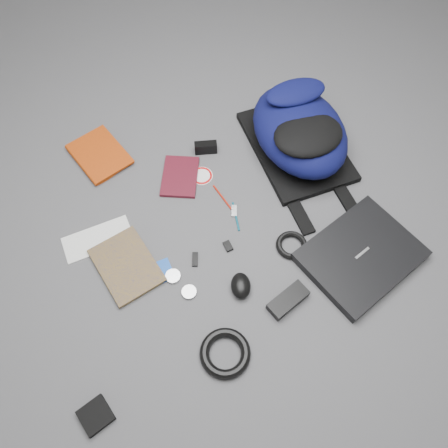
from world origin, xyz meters
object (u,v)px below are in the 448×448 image
object	(u,v)px
textbook_red	(80,166)
pouch	(96,416)
mouse	(241,286)
power_brick	(288,300)
comic_book	(103,279)
dvd_case	(180,176)
backpack	(299,130)
compact_camera	(206,148)
laptop	(361,255)

from	to	relation	value
textbook_red	pouch	bearing A→B (deg)	-116.61
mouse	power_brick	xyz separation A→B (m)	(0.14, -0.09, -0.01)
pouch	comic_book	bearing A→B (deg)	79.29
dvd_case	mouse	world-z (taller)	mouse
backpack	compact_camera	world-z (taller)	backpack
comic_book	compact_camera	xyz separation A→B (m)	(0.48, 0.45, 0.02)
power_brick	backpack	bearing A→B (deg)	44.09
comic_book	dvd_case	distance (m)	0.50
backpack	laptop	distance (m)	0.53
laptop	pouch	size ratio (longest dim) A/B	4.52
laptop	textbook_red	distance (m)	1.12
backpack	pouch	size ratio (longest dim) A/B	6.10
mouse	power_brick	world-z (taller)	mouse
dvd_case	power_brick	bearing A→B (deg)	-49.33
textbook_red	power_brick	xyz separation A→B (m)	(0.60, -0.75, 0.00)
compact_camera	pouch	distance (m)	1.04
power_brick	mouse	bearing A→B (deg)	123.89
backpack	power_brick	world-z (taller)	backpack
textbook_red	dvd_case	xyz separation A→B (m)	(0.37, -0.15, -0.01)
laptop	mouse	bearing A→B (deg)	156.84
laptop	power_brick	distance (m)	0.31
dvd_case	mouse	size ratio (longest dim) A/B	2.02
backpack	textbook_red	size ratio (longest dim) A/B	2.15
dvd_case	laptop	bearing A→B (deg)	-24.40
compact_camera	laptop	bearing A→B (deg)	-46.16
power_brick	comic_book	bearing A→B (deg)	134.02
backpack	dvd_case	bearing A→B (deg)	176.93
comic_book	power_brick	bearing A→B (deg)	-40.65
comic_book	pouch	bearing A→B (deg)	-118.47
compact_camera	pouch	xyz separation A→B (m)	(-0.56, -0.87, -0.01)
dvd_case	pouch	bearing A→B (deg)	-99.73
laptop	pouch	world-z (taller)	laptop
compact_camera	mouse	bearing A→B (deg)	-82.99
compact_camera	power_brick	distance (m)	0.70
dvd_case	mouse	bearing A→B (deg)	-60.02
laptop	comic_book	xyz separation A→B (m)	(-0.88, 0.16, -0.01)
textbook_red	comic_book	size ratio (longest dim) A/B	0.97
compact_camera	textbook_red	bearing A→B (deg)	-175.80
comic_book	compact_camera	world-z (taller)	compact_camera
backpack	comic_book	distance (m)	0.92
laptop	mouse	size ratio (longest dim) A/B	4.13
laptop	mouse	world-z (taller)	mouse
compact_camera	power_brick	xyz separation A→B (m)	(0.10, -0.69, -0.01)
comic_book	dvd_case	xyz separation A→B (m)	(0.35, 0.35, -0.00)
backpack	dvd_case	xyz separation A→B (m)	(-0.49, -0.01, -0.10)
compact_camera	comic_book	bearing A→B (deg)	-126.68
compact_camera	dvd_case	bearing A→B (deg)	-132.63
power_brick	pouch	distance (m)	0.69
comic_book	pouch	distance (m)	0.43
laptop	power_brick	world-z (taller)	laptop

